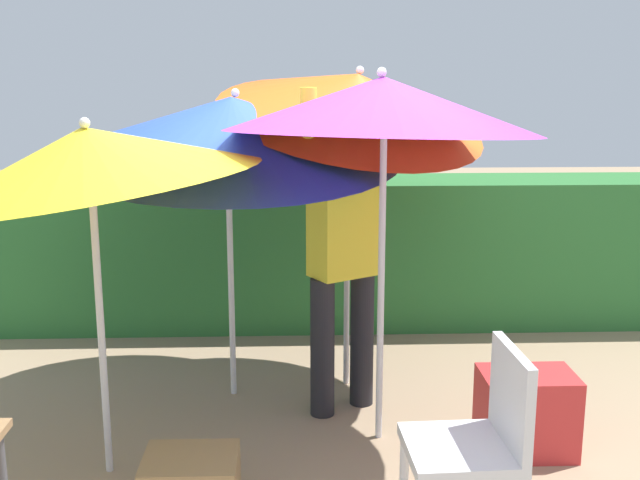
# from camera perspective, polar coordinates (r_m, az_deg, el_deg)

# --- Properties ---
(ground_plane) EXTENTS (24.00, 24.00, 0.00)m
(ground_plane) POSITION_cam_1_polar(r_m,az_deg,el_deg) (4.17, 0.16, -15.87)
(ground_plane) COLOR #9E8466
(hedge_row) EXTENTS (8.00, 0.70, 1.14)m
(hedge_row) POSITION_cam_1_polar(r_m,az_deg,el_deg) (6.10, -0.69, -0.87)
(hedge_row) COLOR #2D7033
(hedge_row) RESTS_ON ground_plane
(umbrella_rainbow) EXTENTS (1.71, 1.65, 2.27)m
(umbrella_rainbow) POSITION_cam_1_polar(r_m,az_deg,el_deg) (4.71, 2.50, 10.40)
(umbrella_rainbow) COLOR silver
(umbrella_rainbow) RESTS_ON ground_plane
(umbrella_orange) EXTENTS (1.99, 2.01, 1.98)m
(umbrella_orange) POSITION_cam_1_polar(r_m,az_deg,el_deg) (4.56, -6.51, 8.26)
(umbrella_orange) COLOR silver
(umbrella_orange) RESTS_ON ground_plane
(umbrella_yellow) EXTENTS (1.62, 1.63, 2.00)m
(umbrella_yellow) POSITION_cam_1_polar(r_m,az_deg,el_deg) (3.95, 4.62, 9.80)
(umbrella_yellow) COLOR silver
(umbrella_yellow) RESTS_ON ground_plane
(umbrella_navy) EXTENTS (1.59, 1.57, 1.84)m
(umbrella_navy) POSITION_cam_1_polar(r_m,az_deg,el_deg) (3.72, -16.63, 5.83)
(umbrella_navy) COLOR silver
(umbrella_navy) RESTS_ON ground_plane
(person_vendor) EXTENTS (0.52, 0.37, 1.88)m
(person_vendor) POSITION_cam_1_polar(r_m,az_deg,el_deg) (4.42, 1.70, -1.16)
(person_vendor) COLOR black
(person_vendor) RESTS_ON ground_plane
(chair_plastic) EXTENTS (0.46, 0.46, 0.89)m
(chair_plastic) POSITION_cam_1_polar(r_m,az_deg,el_deg) (3.31, 11.52, -14.09)
(chair_plastic) COLOR silver
(chair_plastic) RESTS_ON ground_plane
(cooler_box) EXTENTS (0.49, 0.33, 0.44)m
(cooler_box) POSITION_cam_1_polar(r_m,az_deg,el_deg) (4.30, 14.89, -12.14)
(cooler_box) COLOR red
(cooler_box) RESTS_ON ground_plane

